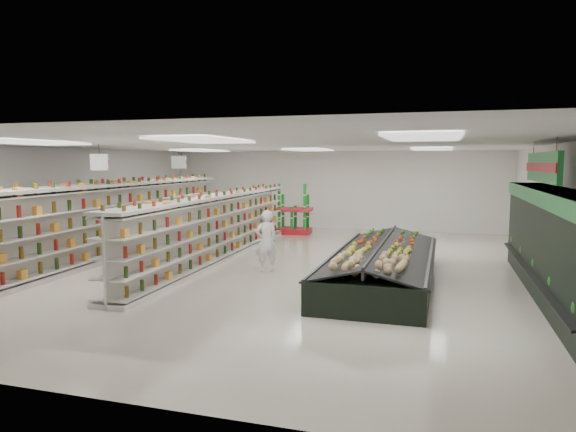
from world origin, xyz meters
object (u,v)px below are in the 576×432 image
(shopper_main, at_px, (266,241))
(produce_island, at_px, (383,263))
(gondola_center, at_px, (217,230))
(gondola_left, at_px, (118,222))
(shopper_background, at_px, (195,217))
(soda_endcap, at_px, (294,212))

(shopper_main, bearing_deg, produce_island, 136.67)
(gondola_center, bearing_deg, produce_island, -18.07)
(produce_island, height_order, shopper_main, shopper_main)
(gondola_left, relative_size, shopper_main, 7.96)
(shopper_main, distance_m, shopper_background, 6.37)
(produce_island, relative_size, shopper_background, 4.06)
(gondola_left, relative_size, produce_island, 1.96)
(gondola_left, height_order, shopper_main, gondola_left)
(soda_endcap, bearing_deg, produce_island, -59.49)
(gondola_left, bearing_deg, soda_endcap, 55.33)
(gondola_left, xyz_separation_m, soda_endcap, (3.74, 5.88, -0.13))
(shopper_background, bearing_deg, produce_island, -111.89)
(gondola_center, distance_m, shopper_main, 2.24)
(soda_endcap, relative_size, shopper_background, 1.13)
(produce_island, xyz_separation_m, shopper_background, (-7.27, 4.88, 0.35))
(shopper_main, bearing_deg, soda_endcap, -118.43)
(shopper_main, bearing_deg, gondola_left, -50.29)
(gondola_center, xyz_separation_m, produce_island, (4.81, -1.43, -0.41))
(gondola_left, xyz_separation_m, shopper_background, (0.67, 3.65, -0.21))
(soda_endcap, bearing_deg, gondola_center, -96.23)
(produce_island, height_order, soda_endcap, soda_endcap)
(gondola_center, xyz_separation_m, shopper_background, (-2.46, 3.45, -0.06))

